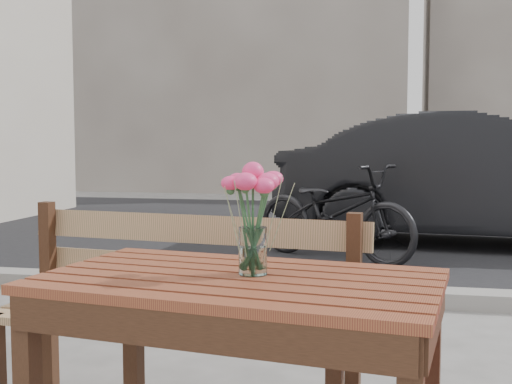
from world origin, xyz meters
TOP-DOWN VIEW (x-y plane):
  - street at (0.00, 5.06)m, footprint 30.00×8.12m
  - backdrop_buildings at (0.17, 14.40)m, footprint 15.50×4.00m
  - main_table at (0.15, 0.16)m, footprint 1.35×0.91m
  - main_bench at (-0.22, 0.67)m, footprint 1.58×0.64m
  - main_vase at (0.19, 0.20)m, footprint 0.20×0.20m
  - parked_car at (1.69, 6.03)m, footprint 4.78×2.04m
  - bicycle at (0.08, 4.70)m, footprint 1.96×1.49m

SIDE VIEW (x-z plane):
  - street at x=0.00m, z-range -0.03..0.09m
  - bicycle at x=0.08m, z-range 0.00..0.99m
  - main_bench at x=-0.22m, z-range 0.10..1.06m
  - main_table at x=0.15m, z-range 0.26..1.04m
  - parked_car at x=1.69m, z-range 0.00..1.53m
  - main_vase at x=0.19m, z-range 0.82..1.19m
  - backdrop_buildings at x=0.17m, z-range -0.40..7.60m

